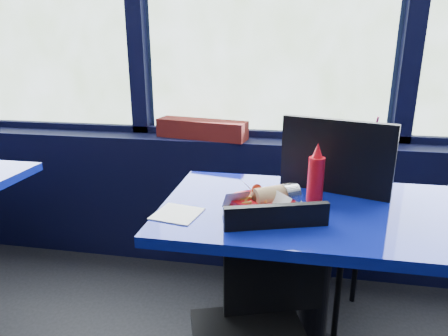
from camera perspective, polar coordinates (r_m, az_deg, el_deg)
window_sill at (r=2.49m, az=5.27°, el=-4.87°), size 5.00×0.26×0.80m
near_table at (r=1.63m, az=13.20°, el=-11.47°), size 1.20×0.70×0.75m
chair_near_front at (r=1.43m, az=5.34°, el=-19.97°), size 0.47×0.48×0.83m
chair_near_back at (r=1.90m, az=13.32°, el=-5.94°), size 0.60×0.61×1.05m
planter_box at (r=2.39m, az=-3.18°, el=5.58°), size 0.56×0.23×0.11m
food_basket at (r=1.49m, az=5.66°, el=-4.80°), size 0.28×0.28×0.09m
ketchup_bottle at (r=1.58m, az=12.98°, el=-1.11°), size 0.06×0.06×0.23m
soda_cup at (r=1.77m, az=19.50°, el=-0.50°), size 0.09×0.09×0.32m
napkin at (r=1.47m, az=-6.69°, el=-6.51°), size 0.18×0.18×0.00m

